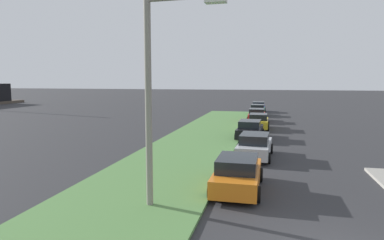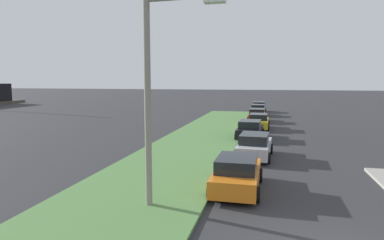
{
  "view_description": "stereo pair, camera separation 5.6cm",
  "coord_description": "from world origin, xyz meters",
  "px_view_note": "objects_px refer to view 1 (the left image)",
  "views": [
    {
      "loc": [
        -8.63,
        1.98,
        4.66
      ],
      "look_at": [
        15.01,
        7.41,
        1.76
      ],
      "focal_mm": 31.65,
      "sensor_mm": 36.0,
      "label": 1
    },
    {
      "loc": [
        -8.61,
        1.92,
        4.66
      ],
      "look_at": [
        15.01,
        7.41,
        1.76
      ],
      "focal_mm": 31.65,
      "sensor_mm": 36.0,
      "label": 2
    }
  ],
  "objects_px": {
    "parked_car_orange": "(238,174)",
    "parked_car_silver": "(255,146)",
    "parked_car_yellow": "(258,122)",
    "parked_car_blue": "(258,107)",
    "parked_car_green": "(258,110)",
    "streetlight": "(158,88)",
    "parked_car_black": "(250,130)",
    "parked_car_red": "(257,115)"
  },
  "relations": [
    {
      "from": "parked_car_orange",
      "to": "parked_car_blue",
      "type": "xyz_separation_m",
      "value": [
        35.99,
        0.33,
        0.0
      ]
    },
    {
      "from": "parked_car_silver",
      "to": "parked_car_black",
      "type": "height_order",
      "value": "same"
    },
    {
      "from": "parked_car_yellow",
      "to": "parked_car_red",
      "type": "height_order",
      "value": "same"
    },
    {
      "from": "parked_car_red",
      "to": "streetlight",
      "type": "height_order",
      "value": "streetlight"
    },
    {
      "from": "parked_car_black",
      "to": "parked_car_green",
      "type": "height_order",
      "value": "same"
    },
    {
      "from": "parked_car_black",
      "to": "parked_car_green",
      "type": "distance_m",
      "value": 17.72
    },
    {
      "from": "parked_car_blue",
      "to": "parked_car_yellow",
      "type": "bearing_deg",
      "value": 179.94
    },
    {
      "from": "parked_car_yellow",
      "to": "parked_car_blue",
      "type": "xyz_separation_m",
      "value": [
        17.57,
        0.58,
        0.0
      ]
    },
    {
      "from": "parked_car_orange",
      "to": "parked_car_blue",
      "type": "relative_size",
      "value": 0.99
    },
    {
      "from": "parked_car_silver",
      "to": "streetlight",
      "type": "relative_size",
      "value": 0.58
    },
    {
      "from": "parked_car_green",
      "to": "parked_car_orange",
      "type": "bearing_deg",
      "value": -179.59
    },
    {
      "from": "parked_car_silver",
      "to": "parked_car_black",
      "type": "relative_size",
      "value": 1.0
    },
    {
      "from": "parked_car_yellow",
      "to": "parked_car_green",
      "type": "height_order",
      "value": "same"
    },
    {
      "from": "parked_car_blue",
      "to": "parked_car_green",
      "type": "bearing_deg",
      "value": 178.85
    },
    {
      "from": "parked_car_orange",
      "to": "parked_car_blue",
      "type": "distance_m",
      "value": 35.99
    },
    {
      "from": "parked_car_silver",
      "to": "parked_car_red",
      "type": "xyz_separation_m",
      "value": [
        17.85,
        0.56,
        0.0
      ]
    },
    {
      "from": "parked_car_red",
      "to": "parked_car_green",
      "type": "bearing_deg",
      "value": 0.44
    },
    {
      "from": "parked_car_black",
      "to": "parked_car_red",
      "type": "distance_m",
      "value": 11.25
    },
    {
      "from": "parked_car_yellow",
      "to": "parked_car_green",
      "type": "bearing_deg",
      "value": 2.55
    },
    {
      "from": "parked_car_green",
      "to": "streetlight",
      "type": "distance_m",
      "value": 33.6
    },
    {
      "from": "parked_car_black",
      "to": "parked_car_yellow",
      "type": "distance_m",
      "value": 5.55
    },
    {
      "from": "parked_car_orange",
      "to": "parked_car_green",
      "type": "bearing_deg",
      "value": 0.95
    },
    {
      "from": "parked_car_black",
      "to": "parked_car_silver",
      "type": "bearing_deg",
      "value": -171.91
    },
    {
      "from": "parked_car_black",
      "to": "parked_car_orange",
      "type": "bearing_deg",
      "value": -176.6
    },
    {
      "from": "parked_car_green",
      "to": "streetlight",
      "type": "height_order",
      "value": "streetlight"
    },
    {
      "from": "parked_car_orange",
      "to": "streetlight",
      "type": "height_order",
      "value": "streetlight"
    },
    {
      "from": "parked_car_silver",
      "to": "parked_car_blue",
      "type": "relative_size",
      "value": 1.01
    },
    {
      "from": "parked_car_orange",
      "to": "parked_car_silver",
      "type": "relative_size",
      "value": 0.98
    },
    {
      "from": "parked_car_silver",
      "to": "parked_car_green",
      "type": "relative_size",
      "value": 1.02
    },
    {
      "from": "parked_car_silver",
      "to": "parked_car_yellow",
      "type": "xyz_separation_m",
      "value": [
        12.13,
        0.18,
        0.0
      ]
    },
    {
      "from": "parked_car_orange",
      "to": "parked_car_yellow",
      "type": "distance_m",
      "value": 18.42
    },
    {
      "from": "streetlight",
      "to": "parked_car_yellow",
      "type": "bearing_deg",
      "value": -7.66
    },
    {
      "from": "parked_car_silver",
      "to": "parked_car_red",
      "type": "relative_size",
      "value": 1.01
    },
    {
      "from": "parked_car_yellow",
      "to": "parked_car_red",
      "type": "distance_m",
      "value": 5.73
    },
    {
      "from": "parked_car_orange",
      "to": "streetlight",
      "type": "bearing_deg",
      "value": 136.75
    },
    {
      "from": "parked_car_black",
      "to": "parked_car_blue",
      "type": "bearing_deg",
      "value": 2.72
    },
    {
      "from": "parked_car_black",
      "to": "parked_car_red",
      "type": "height_order",
      "value": "same"
    },
    {
      "from": "parked_car_silver",
      "to": "parked_car_yellow",
      "type": "relative_size",
      "value": 1.02
    },
    {
      "from": "parked_car_orange",
      "to": "parked_car_silver",
      "type": "distance_m",
      "value": 6.31
    },
    {
      "from": "parked_car_silver",
      "to": "streetlight",
      "type": "distance_m",
      "value": 10.18
    },
    {
      "from": "parked_car_orange",
      "to": "parked_car_blue",
      "type": "height_order",
      "value": "same"
    },
    {
      "from": "parked_car_orange",
      "to": "parked_car_silver",
      "type": "height_order",
      "value": "same"
    }
  ]
}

